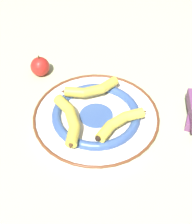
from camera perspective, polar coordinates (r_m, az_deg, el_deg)
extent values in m
plane|color=#B2C693|center=(0.96, 1.20, -1.66)|extent=(2.80, 2.80, 0.00)
cylinder|color=white|center=(0.95, 0.00, -1.28)|extent=(0.38, 0.38, 0.02)
torus|color=#385699|center=(0.94, 0.00, -0.64)|extent=(0.27, 0.27, 0.03)
cylinder|color=#385699|center=(0.94, 0.00, -0.79)|extent=(0.10, 0.10, 0.00)
torus|color=brown|center=(0.94, 0.00, -0.75)|extent=(0.38, 0.38, 0.01)
cylinder|color=gold|center=(0.85, -4.24, -4.30)|extent=(0.03, 0.06, 0.03)
cylinder|color=gold|center=(0.89, -4.35, -1.23)|extent=(0.05, 0.07, 0.03)
cylinder|color=gold|center=(0.93, -5.92, 1.26)|extent=(0.07, 0.07, 0.03)
sphere|color=gold|center=(0.87, -3.89, -2.71)|extent=(0.03, 0.03, 0.03)
sphere|color=gold|center=(0.92, -4.80, 0.17)|extent=(0.03, 0.03, 0.03)
cone|color=#472D19|center=(0.83, -4.61, -5.96)|extent=(0.02, 0.03, 0.02)
sphere|color=black|center=(0.95, -7.00, 2.30)|extent=(0.02, 0.02, 0.02)
cylinder|color=gold|center=(0.97, -3.96, 3.64)|extent=(0.06, 0.03, 0.03)
cylinder|color=gold|center=(0.98, -0.57, 3.90)|extent=(0.07, 0.05, 0.03)
cylinder|color=gold|center=(1.00, 2.32, 5.03)|extent=(0.06, 0.07, 0.03)
sphere|color=gold|center=(0.97, -2.23, 3.53)|extent=(0.03, 0.03, 0.03)
sphere|color=gold|center=(0.98, 1.08, 4.26)|extent=(0.03, 0.03, 0.03)
cone|color=#472D19|center=(0.98, -5.67, 3.76)|extent=(0.03, 0.02, 0.02)
sphere|color=black|center=(1.01, 3.52, 5.76)|extent=(0.02, 0.02, 0.02)
cylinder|color=yellow|center=(0.91, 6.95, -0.47)|extent=(0.06, 0.05, 0.03)
cylinder|color=yellow|center=(0.89, 4.01, -1.67)|extent=(0.06, 0.06, 0.03)
cylinder|color=yellow|center=(0.86, 1.69, -3.66)|extent=(0.05, 0.06, 0.03)
sphere|color=yellow|center=(0.90, 5.34, -0.87)|extent=(0.03, 0.03, 0.03)
sphere|color=yellow|center=(0.88, 2.63, -2.49)|extent=(0.03, 0.03, 0.03)
cone|color=#472D19|center=(0.92, 8.53, -0.08)|extent=(0.03, 0.03, 0.02)
sphere|color=black|center=(0.85, 0.70, -4.87)|extent=(0.02, 0.02, 0.02)
sphere|color=red|center=(1.12, -10.19, 8.19)|extent=(0.07, 0.07, 0.07)
cylinder|color=#4C3319|center=(1.10, -10.46, 9.82)|extent=(0.00, 0.00, 0.01)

